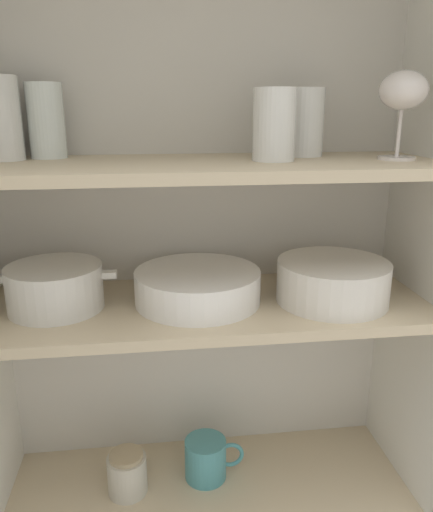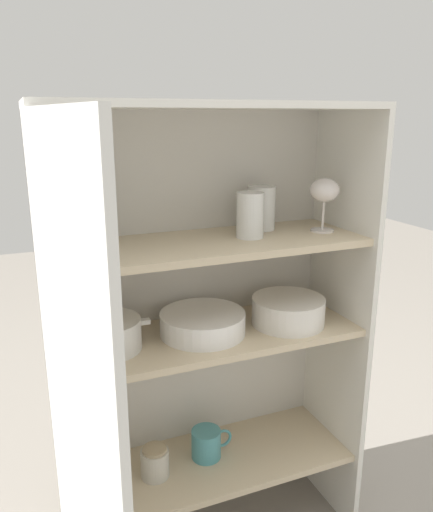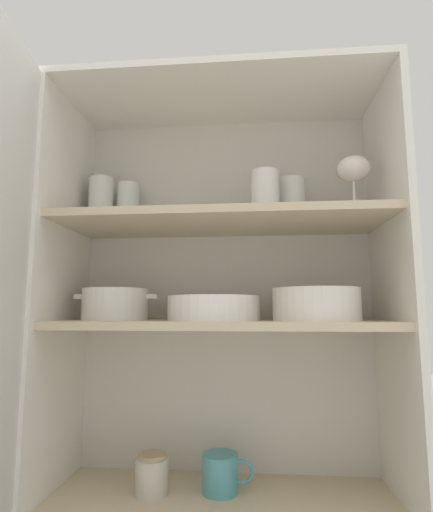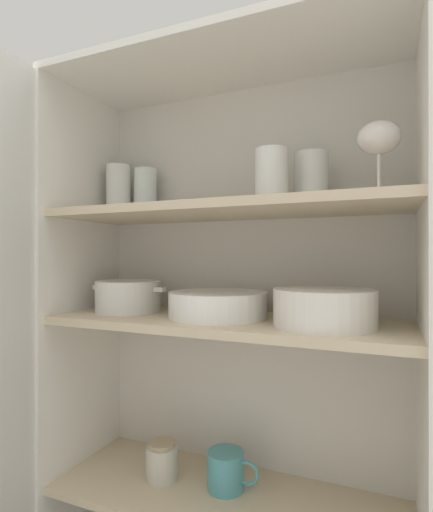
% 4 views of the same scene
% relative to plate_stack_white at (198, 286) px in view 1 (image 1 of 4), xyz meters
% --- Properties ---
extents(cupboard_back_panel, '(0.88, 0.02, 1.31)m').
position_rel_plate_stack_white_xyz_m(cupboard_back_panel, '(0.02, 0.15, -0.07)').
color(cupboard_back_panel, silver).
rests_on(cupboard_back_panel, ground_plane).
extents(cupboard_side_right, '(0.02, 0.34, 1.31)m').
position_rel_plate_stack_white_xyz_m(cupboard_side_right, '(0.45, -0.01, -0.07)').
color(cupboard_side_right, white).
rests_on(cupboard_side_right, ground_plane).
extents(shelf_board_lower, '(0.85, 0.30, 0.02)m').
position_rel_plate_stack_white_xyz_m(shelf_board_lower, '(0.02, -0.01, -0.47)').
color(shelf_board_lower, beige).
extents(shelf_board_middle, '(0.85, 0.30, 0.02)m').
position_rel_plate_stack_white_xyz_m(shelf_board_middle, '(0.02, -0.01, -0.04)').
color(shelf_board_middle, beige).
extents(shelf_board_upper, '(0.85, 0.30, 0.02)m').
position_rel_plate_stack_white_xyz_m(shelf_board_upper, '(0.02, -0.01, 0.23)').
color(shelf_board_upper, beige).
extents(tumbler_glass_0, '(0.08, 0.08, 0.13)m').
position_rel_plate_stack_white_xyz_m(tumbler_glass_0, '(0.21, 0.07, 0.30)').
color(tumbler_glass_0, white).
rests_on(tumbler_glass_0, shelf_board_upper).
extents(tumbler_glass_1, '(0.07, 0.07, 0.15)m').
position_rel_plate_stack_white_xyz_m(tumbler_glass_1, '(-0.34, 0.06, 0.31)').
color(tumbler_glass_1, white).
rests_on(tumbler_glass_1, shelf_board_upper).
extents(tumbler_glass_2, '(0.08, 0.08, 0.13)m').
position_rel_plate_stack_white_xyz_m(tumbler_glass_2, '(0.14, -0.01, 0.30)').
color(tumbler_glass_2, white).
rests_on(tumbler_glass_2, shelf_board_upper).
extents(tumbler_glass_3, '(0.07, 0.07, 0.14)m').
position_rel_plate_stack_white_xyz_m(tumbler_glass_3, '(-0.27, 0.09, 0.31)').
color(tumbler_glass_3, white).
rests_on(tumbler_glass_3, shelf_board_upper).
extents(wine_glass_0, '(0.08, 0.08, 0.16)m').
position_rel_plate_stack_white_xyz_m(wine_glass_0, '(0.37, -0.02, 0.35)').
color(wine_glass_0, silver).
rests_on(wine_glass_0, shelf_board_upper).
extents(plate_stack_white, '(0.24, 0.24, 0.06)m').
position_rel_plate_stack_white_xyz_m(plate_stack_white, '(0.00, 0.00, 0.00)').
color(plate_stack_white, white).
rests_on(plate_stack_white, shelf_board_middle).
extents(mixing_bowl_large, '(0.21, 0.21, 0.08)m').
position_rel_plate_stack_white_xyz_m(mixing_bowl_large, '(0.26, -0.03, 0.01)').
color(mixing_bowl_large, silver).
rests_on(mixing_bowl_large, shelf_board_middle).
extents(casserole_dish, '(0.23, 0.18, 0.08)m').
position_rel_plate_stack_white_xyz_m(casserole_dish, '(-0.27, 0.00, 0.01)').
color(casserole_dish, silver).
rests_on(casserole_dish, shelf_board_middle).
extents(coffee_mug_primary, '(0.13, 0.09, 0.09)m').
position_rel_plate_stack_white_xyz_m(coffee_mug_primary, '(0.02, 0.02, -0.41)').
color(coffee_mug_primary, teal).
rests_on(coffee_mug_primary, shelf_board_lower).
extents(storage_jar, '(0.08, 0.08, 0.09)m').
position_rel_plate_stack_white_xyz_m(storage_jar, '(-0.15, -0.01, -0.41)').
color(storage_jar, beige).
rests_on(storage_jar, shelf_board_lower).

